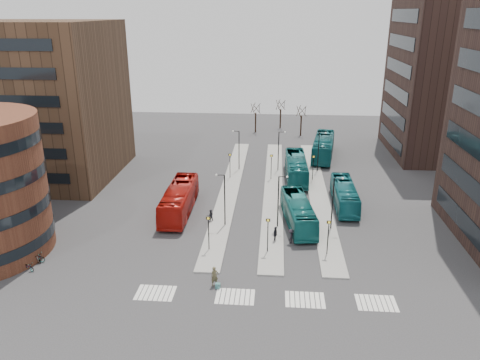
# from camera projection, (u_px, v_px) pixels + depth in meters

# --- Properties ---
(ground) EXTENTS (160.00, 160.00, 0.00)m
(ground) POSITION_uv_depth(u_px,v_px,m) (243.00, 326.00, 36.55)
(ground) COLOR #2E2E30
(ground) RESTS_ON ground
(island_left) EXTENTS (2.50, 45.00, 0.15)m
(island_left) POSITION_uv_depth(u_px,v_px,m) (230.00, 188.00, 64.93)
(island_left) COLOR gray
(island_left) RESTS_ON ground
(island_mid) EXTENTS (2.50, 45.00, 0.15)m
(island_mid) POSITION_uv_depth(u_px,v_px,m) (273.00, 189.00, 64.48)
(island_mid) COLOR gray
(island_mid) RESTS_ON ground
(island_right) EXTENTS (2.50, 45.00, 0.15)m
(island_right) POSITION_uv_depth(u_px,v_px,m) (317.00, 190.00, 64.04)
(island_right) COLOR gray
(island_right) RESTS_ON ground
(suitcase) EXTENTS (0.44, 0.37, 0.50)m
(suitcase) POSITION_uv_depth(u_px,v_px,m) (218.00, 286.00, 41.48)
(suitcase) COLOR #201B96
(suitcase) RESTS_ON ground
(red_bus) EXTENTS (3.02, 12.36, 3.43)m
(red_bus) POSITION_uv_depth(u_px,v_px,m) (179.00, 199.00, 56.64)
(red_bus) COLOR #AA140D
(red_bus) RESTS_ON ground
(teal_bus_a) EXTENTS (4.07, 11.31, 3.08)m
(teal_bus_a) POSITION_uv_depth(u_px,v_px,m) (298.00, 212.00, 53.57)
(teal_bus_a) COLOR #136262
(teal_bus_a) RESTS_ON ground
(teal_bus_b) EXTENTS (3.07, 12.06, 3.34)m
(teal_bus_b) POSITION_uv_depth(u_px,v_px,m) (296.00, 168.00, 68.18)
(teal_bus_b) COLOR #136163
(teal_bus_b) RESTS_ON ground
(teal_bus_c) EXTENTS (2.51, 10.65, 2.96)m
(teal_bus_c) POSITION_uv_depth(u_px,v_px,m) (344.00, 195.00, 58.64)
(teal_bus_c) COLOR #166770
(teal_bus_c) RESTS_ON ground
(teal_bus_d) EXTENTS (4.91, 13.33, 3.63)m
(teal_bus_d) POSITION_uv_depth(u_px,v_px,m) (323.00, 147.00, 78.08)
(teal_bus_d) COLOR #135E63
(teal_bus_d) RESTS_ON ground
(traveller) EXTENTS (0.80, 0.70, 1.84)m
(traveller) POSITION_uv_depth(u_px,v_px,m) (215.00, 276.00, 41.72)
(traveller) COLOR brown
(traveller) RESTS_ON ground
(commuter_a) EXTENTS (0.86, 0.75, 1.51)m
(commuter_a) POSITION_uv_depth(u_px,v_px,m) (211.00, 216.00, 54.41)
(commuter_a) COLOR black
(commuter_a) RESTS_ON ground
(commuter_b) EXTENTS (0.71, 1.10, 1.75)m
(commuter_b) POSITION_uv_depth(u_px,v_px,m) (275.00, 234.00, 49.66)
(commuter_b) COLOR black
(commuter_b) RESTS_ON ground
(commuter_c) EXTENTS (0.82, 1.14, 1.59)m
(commuter_c) POSITION_uv_depth(u_px,v_px,m) (291.00, 236.00, 49.38)
(commuter_c) COLOR black
(commuter_c) RESTS_ON ground
(bicycle_near) EXTENTS (1.65, 1.07, 0.82)m
(bicycle_near) POSITION_uv_depth(u_px,v_px,m) (28.00, 266.00, 44.31)
(bicycle_near) COLOR gray
(bicycle_near) RESTS_ON ground
(bicycle_mid) EXTENTS (1.55, 0.92, 0.90)m
(bicycle_mid) POSITION_uv_depth(u_px,v_px,m) (35.00, 259.00, 45.62)
(bicycle_mid) COLOR gray
(bicycle_mid) RESTS_ON ground
(bicycle_far) EXTENTS (1.89, 0.73, 0.98)m
(bicycle_far) POSITION_uv_depth(u_px,v_px,m) (36.00, 257.00, 45.77)
(bicycle_far) COLOR gray
(bicycle_far) RESTS_ON ground
(crosswalk_stripes) EXTENTS (22.35, 2.40, 0.01)m
(crosswalk_stripes) POSITION_uv_depth(u_px,v_px,m) (267.00, 298.00, 40.16)
(crosswalk_stripes) COLOR silver
(crosswalk_stripes) RESTS_ON ground
(office_block) EXTENTS (25.00, 20.12, 22.00)m
(office_block) POSITION_uv_depth(u_px,v_px,m) (25.00, 101.00, 67.14)
(office_block) COLOR #483221
(office_block) RESTS_ON ground
(tower_far) EXTENTS (20.12, 20.00, 30.00)m
(tower_far) POSITION_uv_depth(u_px,v_px,m) (462.00, 64.00, 75.91)
(tower_far) COLOR #32211C
(tower_far) RESTS_ON ground
(sign_poles) EXTENTS (12.45, 22.12, 3.65)m
(sign_poles) POSITION_uv_depth(u_px,v_px,m) (270.00, 192.00, 57.16)
(sign_poles) COLOR black
(sign_poles) RESTS_ON ground
(lamp_posts) EXTENTS (14.04, 20.24, 6.12)m
(lamp_posts) POSITION_uv_depth(u_px,v_px,m) (279.00, 170.00, 61.37)
(lamp_posts) COLOR black
(lamp_posts) RESTS_ON ground
(bare_trees) EXTENTS (10.97, 8.14, 5.90)m
(bare_trees) POSITION_uv_depth(u_px,v_px,m) (279.00, 119.00, 94.14)
(bare_trees) COLOR black
(bare_trees) RESTS_ON ground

